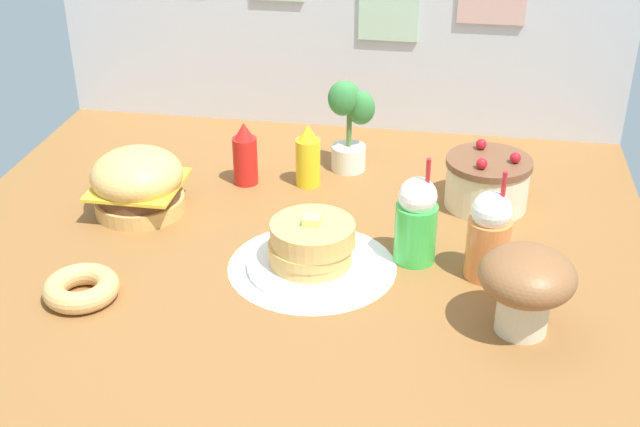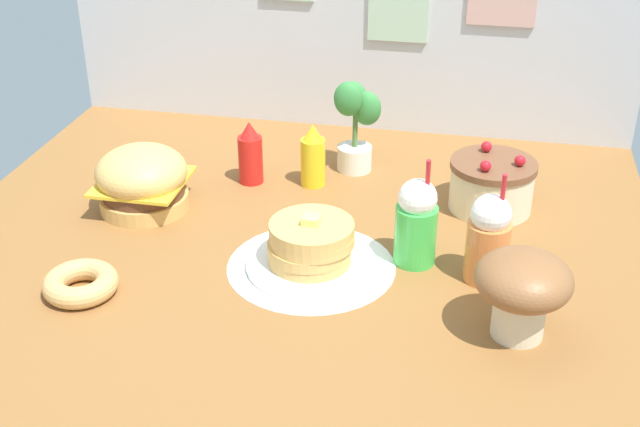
% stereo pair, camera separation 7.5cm
% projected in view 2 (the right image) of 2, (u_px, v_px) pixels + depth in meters
% --- Properties ---
extents(ground_plane, '(2.15, 2.04, 0.02)m').
position_uv_depth(ground_plane, '(286.00, 260.00, 2.44)').
color(ground_plane, brown).
extents(back_wall, '(2.15, 0.04, 0.94)m').
position_uv_depth(back_wall, '(348.00, 6.00, 3.08)').
color(back_wall, silver).
rests_on(back_wall, ground_plane).
extents(doily_mat, '(0.48, 0.48, 0.00)m').
position_uv_depth(doily_mat, '(311.00, 266.00, 2.38)').
color(doily_mat, white).
rests_on(doily_mat, ground_plane).
extents(burger, '(0.29, 0.29, 0.21)m').
position_uv_depth(burger, '(142.00, 180.00, 2.65)').
color(burger, '#DBA859').
rests_on(burger, ground_plane).
extents(pancake_stack, '(0.37, 0.37, 0.16)m').
position_uv_depth(pancake_stack, '(311.00, 248.00, 2.35)').
color(pancake_stack, white).
rests_on(pancake_stack, doily_mat).
extents(layer_cake, '(0.27, 0.27, 0.20)m').
position_uv_depth(layer_cake, '(492.00, 185.00, 2.65)').
color(layer_cake, beige).
rests_on(layer_cake, ground_plane).
extents(ketchup_bottle, '(0.08, 0.08, 0.22)m').
position_uv_depth(ketchup_bottle, '(250.00, 154.00, 2.82)').
color(ketchup_bottle, red).
rests_on(ketchup_bottle, ground_plane).
extents(mustard_bottle, '(0.08, 0.08, 0.22)m').
position_uv_depth(mustard_bottle, '(313.00, 157.00, 2.80)').
color(mustard_bottle, yellow).
rests_on(mustard_bottle, ground_plane).
extents(cream_soda_cup, '(0.12, 0.12, 0.33)m').
position_uv_depth(cream_soda_cup, '(416.00, 222.00, 2.35)').
color(cream_soda_cup, green).
rests_on(cream_soda_cup, ground_plane).
extents(orange_float_cup, '(0.12, 0.12, 0.33)m').
position_uv_depth(orange_float_cup, '(488.00, 238.00, 2.27)').
color(orange_float_cup, orange).
rests_on(orange_float_cup, ground_plane).
extents(donut_pink_glaze, '(0.20, 0.20, 0.06)m').
position_uv_depth(donut_pink_glaze, '(81.00, 283.00, 2.25)').
color(donut_pink_glaze, tan).
rests_on(donut_pink_glaze, ground_plane).
extents(potted_plant, '(0.16, 0.13, 0.33)m').
position_uv_depth(potted_plant, '(355.00, 122.00, 2.86)').
color(potted_plant, white).
rests_on(potted_plant, ground_plane).
extents(mushroom_stool, '(0.24, 0.24, 0.23)m').
position_uv_depth(mushroom_stool, '(523.00, 287.00, 2.04)').
color(mushroom_stool, beige).
rests_on(mushroom_stool, ground_plane).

